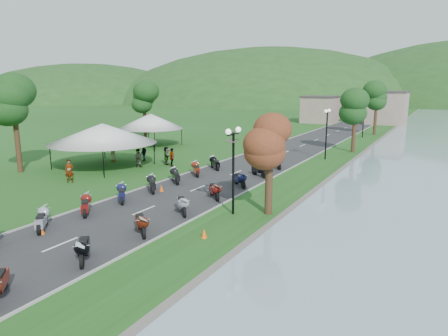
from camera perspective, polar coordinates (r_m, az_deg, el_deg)
The scene contains 13 objects.
road at distance 45.05m, azimuth 8.75°, elevation 2.20°, with size 7.00×120.00×0.02m, color #2E2E31.
hills_backdrop at distance 202.42m, azimuth 25.01°, elevation 8.60°, with size 360.00×120.00×76.00m, color #285621, non-canonical shape.
far_building at distance 88.56m, azimuth 17.91°, elevation 8.04°, with size 18.00×16.00×5.00m, color gray.
moto_row_left at distance 23.69m, azimuth -21.67°, elevation -5.89°, with size 2.60×34.49×1.10m, color #331411, non-canonical shape.
moto_row_right at distance 22.18m, azimuth -8.83°, elevation -6.36°, with size 2.60×35.53×1.10m, color #331411, non-canonical shape.
vendor_tent_main at distance 38.11m, azimuth -16.84°, elevation 3.13°, with size 6.46×6.46×4.00m, color silver, non-canonical shape.
vendor_tent_side at distance 49.79m, azimuth -10.39°, elevation 5.36°, with size 5.34×5.34×4.00m, color silver, non-canonical shape.
tree_park_left at distance 38.17m, azimuth -27.76°, elevation 6.96°, with size 3.66×3.66×10.17m, color #1D4E1B, non-canonical shape.
tree_lakeside at distance 22.83m, azimuth 6.51°, elevation 1.48°, with size 2.41×2.41×6.70m, color #1D4E1B, non-canonical shape.
pedestrian_a at distance 33.08m, azimuth -21.10°, elevation -1.96°, with size 0.66×0.48×1.82m, color slate.
pedestrian_b at distance 37.49m, azimuth -12.15°, elevation 0.13°, with size 0.84×0.46×1.73m, color slate.
pedestrian_c at distance 40.47m, azimuth -11.42°, elevation 1.01°, with size 1.20×0.49×1.85m, color slate.
traffic_cone_near at distance 22.30m, azimuth -24.68°, elevation -7.99°, with size 0.35×0.35×0.54m, color #F2590C.
Camera 1 is at (15.35, -1.71, 7.40)m, focal length 32.00 mm.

